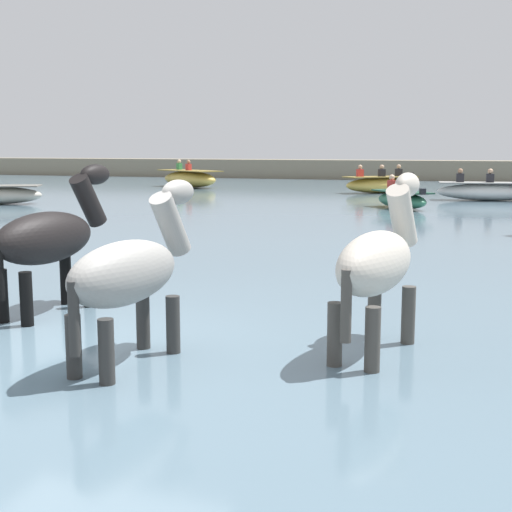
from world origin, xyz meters
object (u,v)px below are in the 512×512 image
at_px(horse_flank_black, 50,242).
at_px(boat_near_starboard, 402,199).
at_px(horse_lead_pinto, 378,267).
at_px(horse_trailing_grey, 130,277).
at_px(boat_distant_east, 189,179).
at_px(boat_near_port, 489,191).
at_px(boat_mid_channel, 380,184).

bearing_deg(horse_flank_black, boat_near_starboard, 82.09).
xyz_separation_m(horse_lead_pinto, horse_trailing_grey, (-2.00, -1.00, -0.03)).
bearing_deg(horse_trailing_grey, boat_near_starboard, 88.77).
xyz_separation_m(horse_trailing_grey, boat_distant_east, (-10.48, 25.30, -0.36)).
xyz_separation_m(horse_trailing_grey, boat_near_starboard, (0.36, 16.72, -0.48)).
xyz_separation_m(horse_trailing_grey, boat_near_port, (2.91, 20.98, -0.44)).
relative_size(boat_mid_channel, boat_near_starboard, 1.28).
relative_size(horse_trailing_grey, boat_mid_channel, 0.63).
relative_size(horse_trailing_grey, horse_flank_black, 0.95).
height_order(horse_lead_pinto, boat_distant_east, horse_lead_pinto).
bearing_deg(horse_trailing_grey, horse_lead_pinto, 26.63).
height_order(horse_flank_black, boat_near_starboard, horse_flank_black).
height_order(horse_flank_black, boat_mid_channel, horse_flank_black).
xyz_separation_m(horse_flank_black, boat_mid_channel, (0.40, 22.52, -0.47)).
bearing_deg(horse_flank_black, horse_lead_pinto, -6.27).
bearing_deg(horse_lead_pinto, boat_mid_channel, 98.35).
distance_m(horse_flank_black, boat_mid_channel, 22.53).
bearing_deg(horse_lead_pinto, boat_distant_east, 117.18).
xyz_separation_m(boat_near_port, boat_near_starboard, (-2.55, -4.26, -0.04)).
relative_size(horse_trailing_grey, boat_distant_east, 0.51).
distance_m(horse_lead_pinto, boat_distant_east, 27.32).
bearing_deg(boat_near_starboard, boat_distant_east, 141.62).
distance_m(horse_trailing_grey, boat_mid_channel, 23.98).
height_order(horse_trailing_grey, boat_near_starboard, horse_trailing_grey).
bearing_deg(boat_near_port, boat_distant_east, 162.09).
relative_size(horse_lead_pinto, boat_near_port, 0.55).
bearing_deg(boat_near_port, horse_flank_black, -103.44).
distance_m(boat_mid_channel, boat_near_starboard, 7.43).
distance_m(boat_distant_east, boat_mid_channel, 9.21).
xyz_separation_m(boat_distant_east, boat_near_port, (13.39, -4.33, -0.07)).
bearing_deg(horse_lead_pinto, horse_trailing_grey, -153.37).
distance_m(horse_flank_black, boat_near_port, 20.12).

